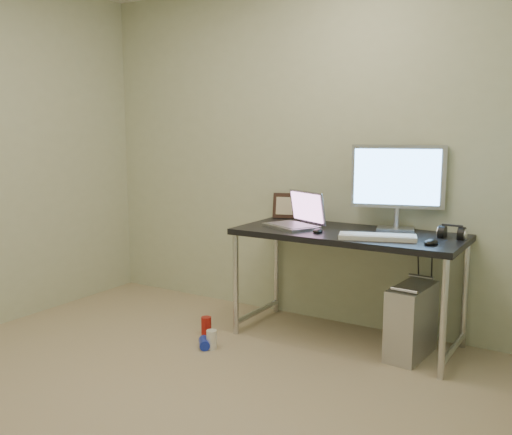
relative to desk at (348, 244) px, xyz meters
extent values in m
plane|color=tan|center=(-0.54, -1.42, -0.67)|extent=(3.50, 3.50, 0.00)
cube|color=beige|center=(-0.54, 0.33, 0.58)|extent=(3.50, 0.02, 2.50)
cube|color=black|center=(0.00, 0.00, 0.06)|extent=(1.49, 0.65, 0.04)
cylinder|color=silver|center=(-0.70, -0.29, -0.31)|extent=(0.04, 0.04, 0.71)
cylinder|color=silver|center=(-0.70, 0.29, -0.31)|extent=(0.04, 0.04, 0.71)
cylinder|color=silver|center=(0.70, -0.29, -0.31)|extent=(0.04, 0.04, 0.71)
cylinder|color=silver|center=(0.70, 0.29, -0.31)|extent=(0.04, 0.04, 0.71)
cylinder|color=silver|center=(-0.70, 0.00, -0.59)|extent=(0.04, 0.57, 0.04)
cylinder|color=silver|center=(0.70, 0.00, -0.59)|extent=(0.04, 0.57, 0.04)
cube|color=silver|center=(0.45, -0.04, -0.44)|extent=(0.23, 0.45, 0.45)
cylinder|color=#B4B5BC|center=(0.45, -0.22, -0.19)|extent=(0.16, 0.04, 0.02)
cylinder|color=#B4B5BC|center=(0.45, 0.14, -0.19)|extent=(0.16, 0.04, 0.02)
cylinder|color=black|center=(0.40, 0.28, -0.27)|extent=(0.01, 0.16, 0.69)
cylinder|color=black|center=(0.49, 0.26, -0.29)|extent=(0.02, 0.11, 0.71)
cylinder|color=#AF1B14|center=(-0.87, -0.42, -0.60)|extent=(0.07, 0.07, 0.13)
cylinder|color=white|center=(-0.68, -0.60, -0.60)|extent=(0.08, 0.08, 0.13)
cylinder|color=#182DC7|center=(-0.73, -0.62, -0.63)|extent=(0.13, 0.14, 0.07)
cube|color=#B4B5BC|center=(-0.40, -0.06, 0.09)|extent=(0.43, 0.38, 0.02)
cube|color=slate|center=(-0.40, -0.06, 0.10)|extent=(0.37, 0.32, 0.00)
cube|color=#9A9BA2|center=(-0.34, 0.07, 0.22)|extent=(0.34, 0.20, 0.23)
cube|color=#83537B|center=(-0.34, 0.06, 0.22)|extent=(0.30, 0.17, 0.20)
cube|color=#B4B5BC|center=(0.25, 0.20, 0.09)|extent=(0.28, 0.24, 0.02)
cylinder|color=#B4B5BC|center=(0.25, 0.23, 0.17)|extent=(0.04, 0.04, 0.13)
cube|color=#B4B5BC|center=(0.25, 0.21, 0.44)|extent=(0.59, 0.20, 0.42)
cube|color=#61A4F0|center=(0.25, 0.19, 0.44)|extent=(0.53, 0.16, 0.36)
cube|color=white|center=(0.25, -0.15, 0.10)|extent=(0.49, 0.29, 0.03)
ellipsoid|color=black|center=(0.58, -0.14, 0.10)|extent=(0.09, 0.13, 0.04)
ellipsoid|color=black|center=(-0.15, -0.14, 0.10)|extent=(0.08, 0.11, 0.03)
cylinder|color=black|center=(0.58, 0.12, 0.11)|extent=(0.04, 0.10, 0.10)
cylinder|color=black|center=(0.70, 0.12, 0.11)|extent=(0.04, 0.10, 0.10)
cube|color=black|center=(0.64, 0.12, 0.16)|extent=(0.13, 0.02, 0.01)
cube|color=black|center=(-0.61, 0.30, 0.18)|extent=(0.25, 0.13, 0.19)
cylinder|color=silver|center=(-0.37, 0.30, 0.13)|extent=(0.01, 0.01, 0.08)
cylinder|color=white|center=(-0.37, 0.30, 0.18)|extent=(0.04, 0.03, 0.04)
camera|label=1|loc=(1.42, -3.48, 0.75)|focal=40.00mm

